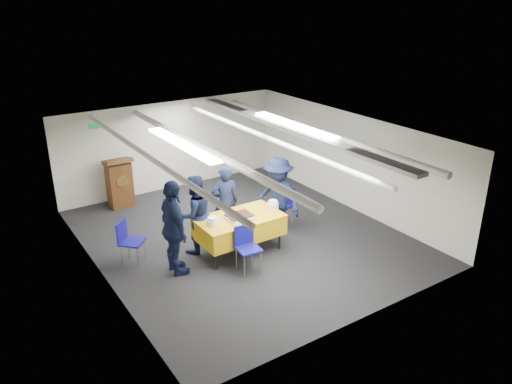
% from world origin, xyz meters
% --- Properties ---
extents(ground, '(7.00, 7.00, 0.00)m').
position_xyz_m(ground, '(0.00, 0.00, 0.00)').
color(ground, black).
rests_on(ground, ground).
extents(room_shell, '(6.00, 7.00, 2.30)m').
position_xyz_m(room_shell, '(0.09, 0.41, 1.81)').
color(room_shell, silver).
rests_on(room_shell, ground).
extents(serving_table, '(1.70, 0.96, 0.77)m').
position_xyz_m(serving_table, '(-0.40, -0.52, 0.56)').
color(serving_table, black).
rests_on(serving_table, ground).
extents(sheet_cake, '(0.51, 0.39, 0.09)m').
position_xyz_m(sheet_cake, '(-0.44, -0.59, 0.81)').
color(sheet_cake, white).
rests_on(sheet_cake, serving_table).
extents(plate_stack_left, '(0.24, 0.24, 0.17)m').
position_xyz_m(plate_stack_left, '(-1.02, -0.57, 0.85)').
color(plate_stack_left, white).
rests_on(plate_stack_left, serving_table).
extents(plate_stack_right, '(0.23, 0.23, 0.18)m').
position_xyz_m(plate_stack_right, '(0.37, -0.57, 0.85)').
color(plate_stack_right, white).
rests_on(plate_stack_right, serving_table).
extents(podium, '(0.62, 0.53, 1.25)m').
position_xyz_m(podium, '(-1.60, 3.05, 0.61)').
color(podium, '#5D3417').
rests_on(podium, ground).
extents(chair_near, '(0.46, 0.46, 0.87)m').
position_xyz_m(chair_near, '(-0.64, -1.15, 0.53)').
color(chair_near, gray).
rests_on(chair_near, ground).
extents(chair_right, '(0.50, 0.50, 0.87)m').
position_xyz_m(chair_right, '(1.15, 0.07, 0.53)').
color(chair_right, gray).
rests_on(chair_right, ground).
extents(chair_left, '(0.59, 0.59, 0.87)m').
position_xyz_m(chair_left, '(-2.41, 0.29, 0.53)').
color(chair_left, gray).
rests_on(chair_left, ground).
extents(sailor_a, '(0.66, 0.52, 1.60)m').
position_xyz_m(sailor_a, '(-0.32, 0.18, 0.80)').
color(sailor_a, black).
rests_on(sailor_a, ground).
extents(sailor_b, '(0.82, 0.66, 1.62)m').
position_xyz_m(sailor_b, '(-1.12, -0.02, 0.81)').
color(sailor_b, black).
rests_on(sailor_b, ground).
extents(sailor_c, '(0.54, 1.10, 1.83)m').
position_xyz_m(sailor_c, '(-1.81, -0.56, 0.91)').
color(sailor_c, black).
rests_on(sailor_c, ground).
extents(sailor_d, '(0.93, 1.24, 1.70)m').
position_xyz_m(sailor_d, '(0.74, -0.24, 0.85)').
color(sailor_d, black).
rests_on(sailor_d, ground).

